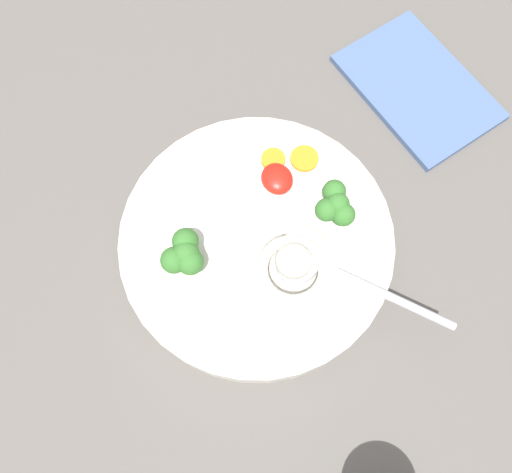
# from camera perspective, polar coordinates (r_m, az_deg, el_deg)

# --- Properties ---
(table_slab) EXTENTS (1.19, 1.19, 0.03)m
(table_slab) POSITION_cam_1_polar(r_m,az_deg,el_deg) (0.55, -0.76, -2.65)
(table_slab) COLOR #5B5651
(table_slab) RESTS_ON ground
(soup_bowl) EXTENTS (0.26, 0.26, 0.05)m
(soup_bowl) POSITION_cam_1_polar(r_m,az_deg,el_deg) (0.51, 0.00, -0.83)
(soup_bowl) COLOR silver
(soup_bowl) RESTS_ON table_slab
(noodle_pile) EXTENTS (0.09, 0.09, 0.04)m
(noodle_pile) POSITION_cam_1_polar(r_m,az_deg,el_deg) (0.47, 4.14, -3.24)
(noodle_pile) COLOR silver
(noodle_pile) RESTS_ON soup_bowl
(soup_spoon) EXTENTS (0.16, 0.13, 0.02)m
(soup_spoon) POSITION_cam_1_polar(r_m,az_deg,el_deg) (0.48, 6.48, -2.72)
(soup_spoon) COLOR #B7B7BC
(soup_spoon) RESTS_ON soup_bowl
(chili_sauce_dollop) EXTENTS (0.03, 0.03, 0.02)m
(chili_sauce_dollop) POSITION_cam_1_polar(r_m,az_deg,el_deg) (0.50, 2.34, 6.41)
(chili_sauce_dollop) COLOR red
(chili_sauce_dollop) RESTS_ON soup_bowl
(broccoli_floret_right) EXTENTS (0.04, 0.04, 0.03)m
(broccoli_floret_right) POSITION_cam_1_polar(r_m,az_deg,el_deg) (0.48, 8.84, 3.40)
(broccoli_floret_right) COLOR #7A9E60
(broccoli_floret_right) RESTS_ON soup_bowl
(broccoli_floret_front) EXTENTS (0.05, 0.04, 0.04)m
(broccoli_floret_front) POSITION_cam_1_polar(r_m,az_deg,el_deg) (0.46, -7.91, -2.07)
(broccoli_floret_front) COLOR #7A9E60
(broccoli_floret_front) RESTS_ON soup_bowl
(carrot_slice_near_spoon) EXTENTS (0.03, 0.03, 0.00)m
(carrot_slice_near_spoon) POSITION_cam_1_polar(r_m,az_deg,el_deg) (0.52, 5.38, 8.58)
(carrot_slice_near_spoon) COLOR orange
(carrot_slice_near_spoon) RESTS_ON soup_bowl
(carrot_slice_center) EXTENTS (0.02, 0.02, 0.01)m
(carrot_slice_center) POSITION_cam_1_polar(r_m,az_deg,el_deg) (0.52, 1.92, 8.50)
(carrot_slice_center) COLOR orange
(carrot_slice_center) RESTS_ON soup_bowl
(folded_napkin) EXTENTS (0.19, 0.14, 0.01)m
(folded_napkin) POSITION_cam_1_polar(r_m,az_deg,el_deg) (0.65, 17.44, 15.50)
(folded_napkin) COLOR #4C6693
(folded_napkin) RESTS_ON table_slab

